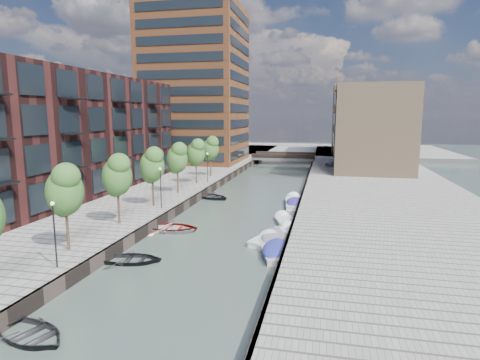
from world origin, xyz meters
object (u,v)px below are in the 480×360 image
(tree_5, at_px, (196,152))
(sloop_3, at_px, (170,232))
(bridge, at_px, (284,157))
(motorboat_2, at_px, (286,223))
(tree_4, at_px, (177,157))
(sloop_4, at_px, (212,198))
(motorboat_1, at_px, (275,236))
(tree_3, at_px, (152,164))
(sloop_1, at_px, (132,262))
(car, at_px, (332,162))
(motorboat_0, at_px, (274,249))
(motorboat_3, at_px, (294,203))
(sloop_2, at_px, (172,231))
(motorboat_4, at_px, (282,240))
(tree_6, at_px, (211,148))
(tree_1, at_px, (65,189))
(sloop_0, at_px, (30,338))
(tree_2, at_px, (117,174))

(tree_5, relative_size, sloop_3, 1.32)
(bridge, height_order, tree_5, tree_5)
(motorboat_2, bearing_deg, tree_4, 151.17)
(tree_4, distance_m, sloop_4, 6.77)
(tree_4, relative_size, motorboat_1, 1.01)
(sloop_3, distance_m, sloop_4, 14.61)
(tree_3, bearing_deg, sloop_1, -72.27)
(car, bearing_deg, motorboat_0, -74.25)
(tree_4, height_order, tree_5, same)
(sloop_3, height_order, motorboat_3, motorboat_3)
(tree_4, height_order, sloop_2, tree_4)
(bridge, bearing_deg, motorboat_0, -84.74)
(tree_5, bearing_deg, sloop_3, -78.43)
(bridge, xyz_separation_m, tree_4, (-8.50, -40.00, 3.92))
(bridge, bearing_deg, motorboat_4, -84.16)
(tree_5, height_order, motorboat_2, tree_5)
(motorboat_0, xyz_separation_m, motorboat_2, (0.09, 8.04, -0.13))
(tree_6, relative_size, sloop_2, 1.21)
(motorboat_3, bearing_deg, tree_6, 136.49)
(tree_1, relative_size, motorboat_1, 1.01)
(tree_3, bearing_deg, motorboat_1, -22.18)
(sloop_1, bearing_deg, tree_1, 95.81)
(tree_4, xyz_separation_m, motorboat_3, (13.84, 0.86, -5.08))
(motorboat_1, bearing_deg, sloop_3, 179.52)
(bridge, bearing_deg, sloop_3, -94.95)
(bridge, bearing_deg, tree_1, -97.93)
(bridge, distance_m, car, 13.51)
(sloop_0, distance_m, car, 62.26)
(motorboat_0, bearing_deg, motorboat_1, 95.32)
(sloop_0, bearing_deg, sloop_2, 19.40)
(tree_1, height_order, car, tree_1)
(tree_4, bearing_deg, sloop_4, 32.38)
(tree_2, height_order, motorboat_3, tree_2)
(sloop_0, xyz_separation_m, sloop_2, (-0.20, 17.91, 0.00))
(motorboat_0, bearing_deg, tree_1, -158.33)
(sloop_1, bearing_deg, tree_5, -0.66)
(sloop_2, bearing_deg, sloop_1, 177.96)
(tree_6, bearing_deg, sloop_1, -83.07)
(bridge, xyz_separation_m, car, (9.84, -9.25, 0.26))
(tree_5, distance_m, motorboat_1, 24.10)
(sloop_2, relative_size, sloop_3, 1.08)
(tree_2, bearing_deg, tree_6, 90.00)
(tree_6, xyz_separation_m, car, (18.34, 16.75, -3.66))
(sloop_2, bearing_deg, tree_3, 35.17)
(bridge, distance_m, sloop_0, 69.99)
(sloop_0, distance_m, sloop_4, 32.09)
(tree_3, bearing_deg, bridge, 79.75)
(sloop_1, xyz_separation_m, car, (14.22, 50.63, 1.65))
(tree_6, distance_m, sloop_4, 13.37)
(sloop_3, bearing_deg, sloop_0, 177.72)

